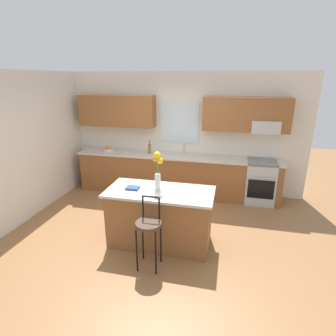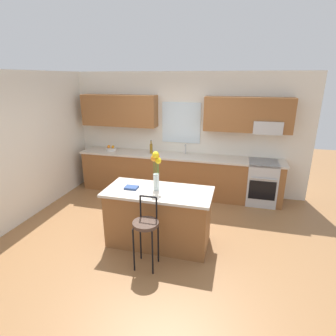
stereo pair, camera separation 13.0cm
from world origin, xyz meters
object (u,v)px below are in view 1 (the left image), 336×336
(flower_vase, at_px, (158,167))
(cookbook, at_px, (133,188))
(bar_stool_near, at_px, (149,227))
(oven_range, at_px, (260,182))
(fruit_bowl_oranges, at_px, (109,149))
(bottle_olive_oil, at_px, (150,148))
(kitchen_island, at_px, (160,217))

(flower_vase, distance_m, cookbook, 0.53)
(bar_stool_near, xyz_separation_m, cookbook, (-0.43, 0.58, 0.30))
(bar_stool_near, height_order, cookbook, bar_stool_near)
(oven_range, height_order, bar_stool_near, bar_stool_near)
(oven_range, bearing_deg, bar_stool_near, -122.95)
(bar_stool_near, bearing_deg, fruit_bowl_oranges, 124.08)
(fruit_bowl_oranges, bearing_deg, oven_range, -0.41)
(bar_stool_near, relative_size, fruit_bowl_oranges, 4.34)
(bar_stool_near, distance_m, cookbook, 0.78)
(flower_vase, height_order, bottle_olive_oil, flower_vase)
(bottle_olive_oil, bearing_deg, flower_vase, -69.83)
(bar_stool_near, bearing_deg, flower_vase, 93.36)
(oven_range, height_order, flower_vase, flower_vase)
(fruit_bowl_oranges, bearing_deg, cookbook, -56.71)
(kitchen_island, relative_size, bar_stool_near, 1.59)
(flower_vase, bearing_deg, kitchen_island, -35.13)
(kitchen_island, distance_m, bottle_olive_oil, 2.23)
(oven_range, bearing_deg, cookbook, -136.33)
(fruit_bowl_oranges, relative_size, bottle_olive_oil, 0.79)
(fruit_bowl_oranges, bearing_deg, bottle_olive_oil, 0.00)
(bar_stool_near, bearing_deg, kitchen_island, 90.00)
(fruit_bowl_oranges, bearing_deg, flower_vase, -48.89)
(oven_range, bearing_deg, fruit_bowl_oranges, 179.59)
(kitchen_island, height_order, flower_vase, flower_vase)
(flower_vase, bearing_deg, fruit_bowl_oranges, 131.11)
(bar_stool_near, xyz_separation_m, bottle_olive_oil, (-0.77, 2.62, 0.41))
(cookbook, height_order, fruit_bowl_oranges, fruit_bowl_oranges)
(cookbook, bearing_deg, oven_range, 43.67)
(kitchen_island, height_order, bar_stool_near, bar_stool_near)
(oven_range, bearing_deg, bottle_olive_oil, 179.42)
(cookbook, distance_m, fruit_bowl_oranges, 2.44)
(bar_stool_near, xyz_separation_m, fruit_bowl_oranges, (-1.77, 2.62, 0.33))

